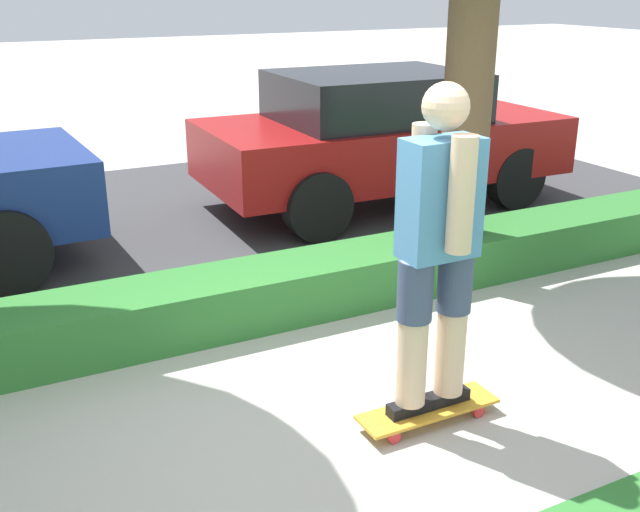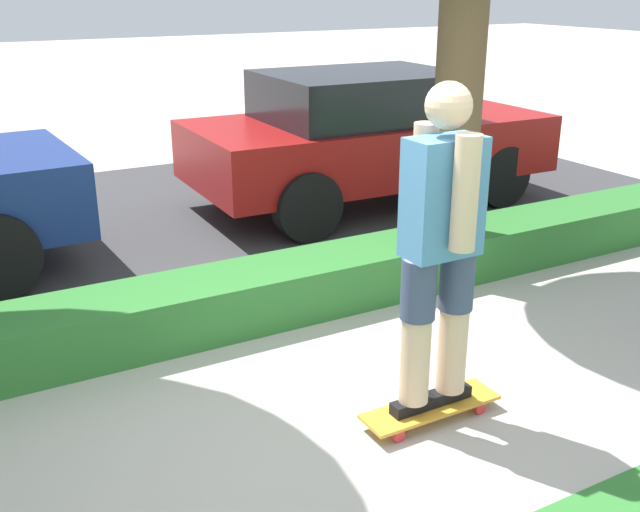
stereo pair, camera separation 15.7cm
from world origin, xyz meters
TOP-DOWN VIEW (x-y plane):
  - ground_plane at (0.00, 0.00)m, footprint 60.00×60.00m
  - street_asphalt at (0.00, 4.20)m, footprint 12.35×5.00m
  - hedge_row at (0.00, 1.60)m, footprint 12.35×0.60m
  - skateboard at (0.54, -0.11)m, footprint 0.84×0.24m
  - skater_person at (0.54, -0.11)m, footprint 0.52×0.47m
  - parked_car_middle at (2.59, 3.81)m, footprint 3.94×1.88m

SIDE VIEW (x-z plane):
  - ground_plane at x=0.00m, z-range 0.00..0.00m
  - street_asphalt at x=0.00m, z-range 0.00..0.01m
  - skateboard at x=0.54m, z-range 0.03..0.12m
  - hedge_row at x=0.00m, z-range 0.00..0.39m
  - parked_car_middle at x=2.59m, z-range 0.04..1.49m
  - skater_person at x=0.54m, z-range 0.15..1.97m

